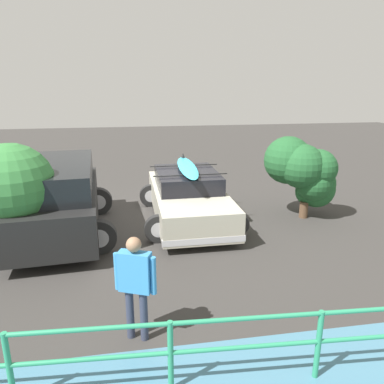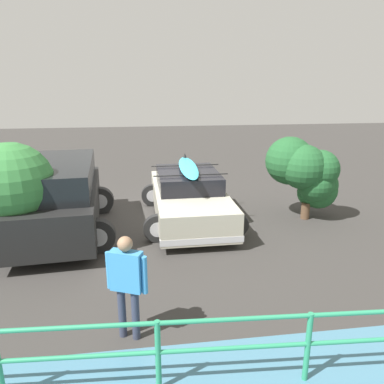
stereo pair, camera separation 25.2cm
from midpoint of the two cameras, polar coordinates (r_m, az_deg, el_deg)
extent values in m
cube|color=#383533|center=(10.41, -5.03, -3.78)|extent=(44.00, 44.00, 0.02)
cube|color=#B7B29E|center=(9.98, -1.29, -1.38)|extent=(1.82, 4.32, 0.69)
cube|color=black|center=(9.99, -1.46, 1.97)|extent=(1.59, 2.08, 0.43)
cube|color=silver|center=(8.11, 0.97, -7.40)|extent=(1.83, 0.11, 0.14)
cube|color=silver|center=(12.05, -2.80, 0.62)|extent=(1.83, 0.11, 0.14)
cylinder|color=black|center=(8.99, 5.80, -4.84)|extent=(0.65, 0.18, 0.65)
cylinder|color=#B7B7BC|center=(8.99, 5.80, -4.84)|extent=(0.36, 0.19, 0.36)
cylinder|color=black|center=(8.70, -5.96, -5.59)|extent=(0.65, 0.18, 0.65)
cylinder|color=#B7B7BC|center=(8.70, -5.96, -5.59)|extent=(0.36, 0.19, 0.36)
cylinder|color=black|center=(11.45, 2.24, -0.07)|extent=(0.65, 0.18, 0.65)
cylinder|color=#B7B7BC|center=(11.45, 2.24, -0.07)|extent=(0.36, 0.19, 0.36)
cylinder|color=black|center=(11.22, -6.94, -0.53)|extent=(0.65, 0.18, 0.65)
cylinder|color=#B7B7BC|center=(11.22, -6.94, -0.53)|extent=(0.36, 0.19, 0.36)
cylinder|color=black|center=(9.38, -0.96, 2.61)|extent=(1.89, 0.04, 0.03)
cylinder|color=black|center=(10.48, -1.93, 4.07)|extent=(1.89, 0.04, 0.03)
ellipsoid|color=#33B7D6|center=(9.97, -1.44, 3.80)|extent=(0.57, 2.76, 0.09)
cone|color=black|center=(11.02, -2.03, 5.62)|extent=(0.10, 0.10, 0.14)
cube|color=black|center=(9.55, -20.58, -2.17)|extent=(2.19, 4.44, 0.92)
cube|color=black|center=(9.35, -21.05, 2.29)|extent=(1.97, 3.48, 0.62)
cylinder|color=black|center=(11.68, -19.51, 1.73)|extent=(0.69, 0.23, 0.67)
cylinder|color=black|center=(8.38, -14.76, -6.61)|extent=(0.75, 0.22, 0.75)
cylinder|color=#B7B7BC|center=(8.38, -14.76, -6.61)|extent=(0.41, 0.23, 0.41)
cylinder|color=black|center=(8.65, -27.55, -7.27)|extent=(0.75, 0.22, 0.75)
cylinder|color=#B7B7BC|center=(8.65, -27.55, -7.27)|extent=(0.41, 0.23, 0.41)
cylinder|color=black|center=(10.81, -14.71, -1.36)|extent=(0.75, 0.22, 0.75)
cylinder|color=#B7B7BC|center=(10.81, -14.71, -1.36)|extent=(0.41, 0.23, 0.41)
cylinder|color=black|center=(11.02, -24.64, -2.01)|extent=(0.75, 0.22, 0.75)
cylinder|color=#B7B7BC|center=(11.02, -24.64, -2.01)|extent=(0.41, 0.23, 0.41)
cylinder|color=#33384C|center=(5.65, -8.67, -18.13)|extent=(0.11, 0.11, 0.78)
cylinder|color=#33384C|center=(5.72, -10.72, -17.74)|extent=(0.11, 0.11, 0.78)
cube|color=#3D8ED1|center=(5.33, -10.06, -11.89)|extent=(0.49, 0.34, 0.58)
sphere|color=#9E7556|center=(5.15, -10.28, -7.91)|extent=(0.21, 0.21, 0.21)
cylinder|color=#3D8ED1|center=(5.25, -7.31, -12.54)|extent=(0.08, 0.08, 0.55)
cylinder|color=#3D8ED1|center=(5.45, -12.67, -11.69)|extent=(0.08, 0.08, 0.55)
cylinder|color=#2D9366|center=(5.16, 17.28, -21.35)|extent=(0.07, 0.07, 0.95)
cylinder|color=#2D9366|center=(4.82, -4.91, -23.69)|extent=(0.07, 0.07, 0.95)
cylinder|color=#2D9366|center=(5.14, -27.44, -22.82)|extent=(0.07, 0.07, 0.95)
cylinder|color=#2D9366|center=(4.54, -5.06, -19.38)|extent=(7.26, 0.46, 0.06)
cylinder|color=#2D9366|center=(4.79, -4.93, -23.25)|extent=(7.26, 0.46, 0.06)
cylinder|color=brown|center=(10.64, 15.99, -2.60)|extent=(0.23, 0.23, 0.44)
sphere|color=#235B2D|center=(10.73, 17.82, 1.23)|extent=(1.02, 1.02, 1.02)
sphere|color=#235B2D|center=(10.79, 17.78, 0.45)|extent=(1.02, 1.02, 1.02)
sphere|color=#235B2D|center=(10.76, 16.90, 0.06)|extent=(0.80, 0.80, 0.80)
sphere|color=#235B2D|center=(10.39, 17.41, 1.34)|extent=(0.95, 0.95, 0.95)
sphere|color=#235B2D|center=(10.18, 15.70, 3.79)|extent=(1.17, 1.17, 1.17)
sphere|color=#235B2D|center=(10.36, 13.73, 4.74)|extent=(1.28, 1.28, 1.28)
sphere|color=#235B2D|center=(10.37, 17.97, 3.44)|extent=(1.02, 1.02, 1.02)
cylinder|color=brown|center=(9.09, -27.69, -7.12)|extent=(0.31, 0.31, 0.47)
sphere|color=#387F3D|center=(8.30, -26.55, 0.95)|extent=(1.68, 1.68, 1.68)
sphere|color=#387F3D|center=(9.00, -27.26, -4.37)|extent=(1.30, 1.30, 1.30)
camera|label=1|loc=(0.13, -90.78, -0.23)|focal=35.00mm
camera|label=2|loc=(0.13, 89.22, 0.23)|focal=35.00mm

